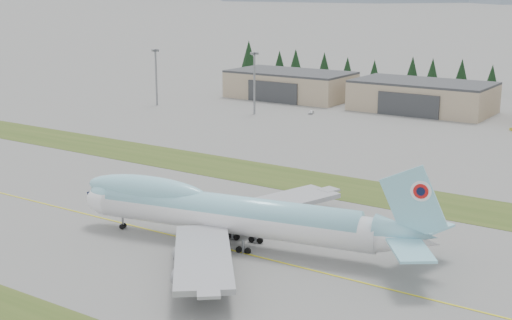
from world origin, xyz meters
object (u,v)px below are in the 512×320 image
Objects in this scene: boeing_747_freighter at (229,213)px; hangar_center at (422,96)px; hangar_left at (290,85)px; service_vehicle_a at (311,114)px.

boeing_747_freighter is 1.39× the size of hangar_center.
hangar_left reaches higher than service_vehicle_a.
hangar_left is 1.00× the size of hangar_center.
hangar_left is at bearing 180.00° from hangar_center.
hangar_left is 36.71m from service_vehicle_a.
hangar_left is 12.87× the size of service_vehicle_a.
service_vehicle_a is at bearing -138.70° from hangar_center.
hangar_left is at bearing 106.80° from boeing_747_freighter.
service_vehicle_a is (-52.71, 121.37, -5.76)m from boeing_747_freighter.
hangar_left and hangar_center have the same top height.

